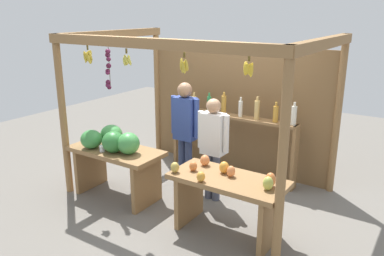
% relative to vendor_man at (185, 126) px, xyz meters
% --- Properties ---
extents(ground_plane, '(12.00, 12.00, 0.00)m').
position_rel_vendor_man_xyz_m(ground_plane, '(0.29, -0.03, -0.96)').
color(ground_plane, slate).
rests_on(ground_plane, ground).
extents(market_stall, '(3.36, 2.25, 2.29)m').
position_rel_vendor_man_xyz_m(market_stall, '(0.28, 0.45, 0.39)').
color(market_stall, olive).
rests_on(market_stall, ground).
extents(fruit_counter_left, '(1.36, 0.72, 1.02)m').
position_rel_vendor_man_xyz_m(fruit_counter_left, '(-0.62, -0.86, -0.25)').
color(fruit_counter_left, olive).
rests_on(fruit_counter_left, ground).
extents(fruit_counter_right, '(1.36, 0.64, 0.89)m').
position_rel_vendor_man_xyz_m(fruit_counter_right, '(1.17, -0.84, -0.40)').
color(fruit_counter_right, olive).
rests_on(fruit_counter_right, ground).
extents(bottle_shelf_unit, '(2.15, 0.22, 1.35)m').
position_rel_vendor_man_xyz_m(bottle_shelf_unit, '(0.39, 0.77, -0.13)').
color(bottle_shelf_unit, olive).
rests_on(bottle_shelf_unit, ground).
extents(vendor_man, '(0.48, 0.22, 1.60)m').
position_rel_vendor_man_xyz_m(vendor_man, '(0.00, 0.00, 0.00)').
color(vendor_man, navy).
rests_on(vendor_man, ground).
extents(vendor_woman, '(0.48, 0.20, 1.46)m').
position_rel_vendor_man_xyz_m(vendor_woman, '(0.57, -0.16, -0.09)').
color(vendor_woman, '#494D61').
rests_on(vendor_woman, ground).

